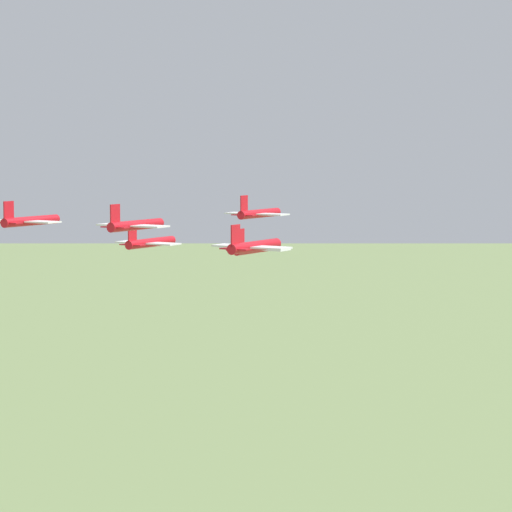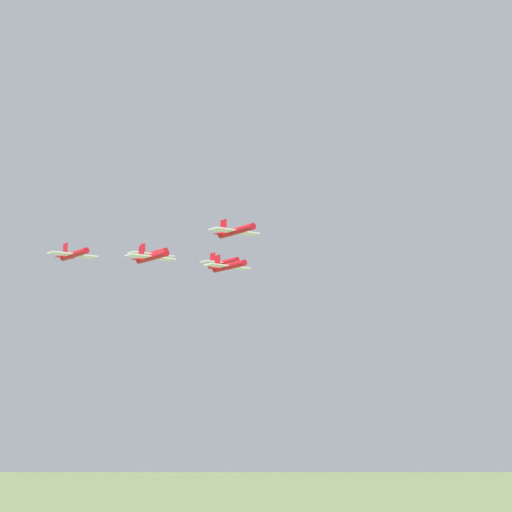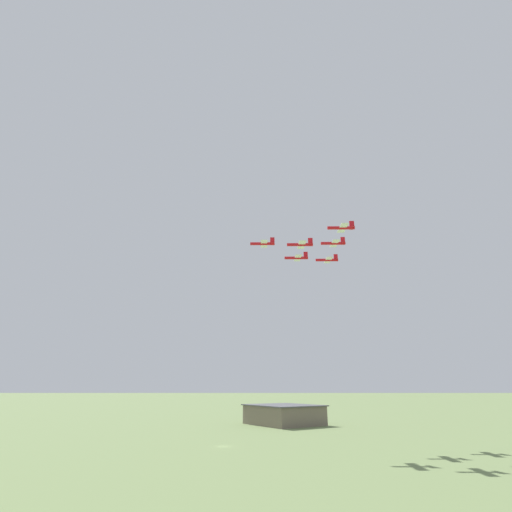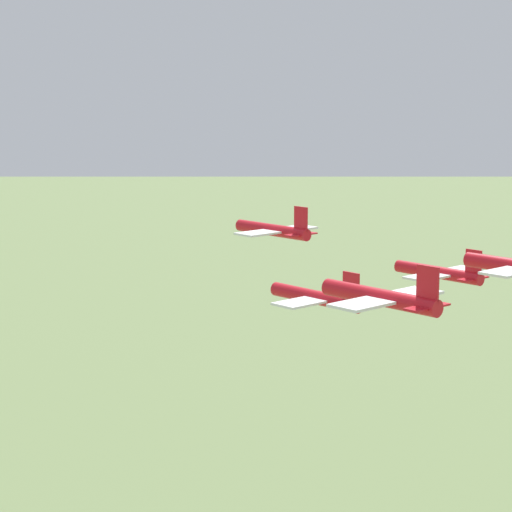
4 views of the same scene
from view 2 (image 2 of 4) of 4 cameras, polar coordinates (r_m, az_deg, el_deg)
jet_0 at (r=173.73m, az=-1.19°, el=1.44°), size 9.08×9.24×3.31m
jet_1 at (r=189.40m, az=-1.60°, el=-0.59°), size 9.08×9.24×3.31m
jet_2 at (r=180.50m, az=-6.00°, el=-0.05°), size 9.08×9.24×3.31m
jet_3 at (r=206.31m, az=-1.93°, el=-0.40°), size 9.08×9.24×3.31m
jet_4 at (r=197.47m, az=-5.97°, el=0.10°), size 9.08×9.24×3.31m
jet_5 at (r=189.38m, az=-10.38°, el=0.09°), size 9.08×9.24×3.31m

